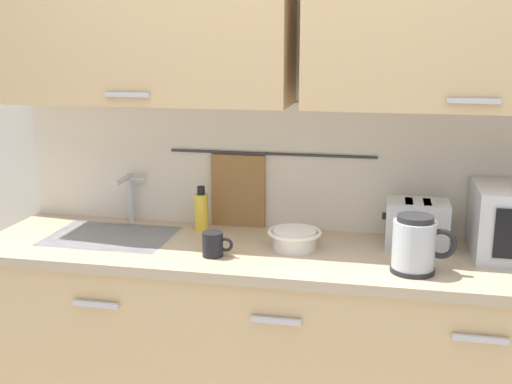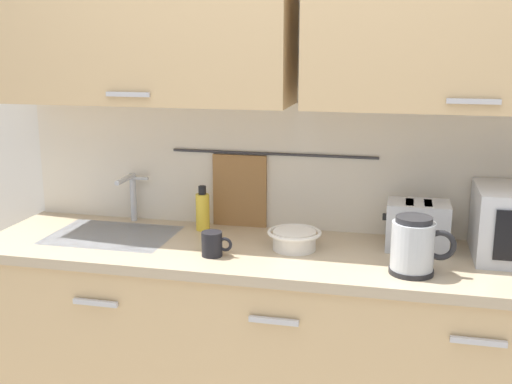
{
  "view_description": "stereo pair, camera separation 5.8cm",
  "coord_description": "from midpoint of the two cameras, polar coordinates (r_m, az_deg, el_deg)",
  "views": [
    {
      "loc": [
        0.35,
        -2.02,
        1.7
      ],
      "look_at": [
        -0.14,
        0.33,
        1.12
      ],
      "focal_mm": 43.84,
      "sensor_mm": 36.0,
      "label": 1
    },
    {
      "loc": [
        0.4,
        -2.01,
        1.7
      ],
      "look_at": [
        -0.14,
        0.33,
        1.12
      ],
      "focal_mm": 43.84,
      "sensor_mm": 36.0,
      "label": 2
    }
  ],
  "objects": [
    {
      "name": "electric_kettle",
      "position": [
        2.27,
        14.92,
        -4.8
      ],
      "size": [
        0.23,
        0.16,
        0.21
      ],
      "color": "black",
      "rests_on": "counter_unit"
    },
    {
      "name": "toaster",
      "position": [
        2.54,
        15.15,
        -2.97
      ],
      "size": [
        0.26,
        0.17,
        0.19
      ],
      "color": "#B7BABF",
      "rests_on": "counter_unit"
    },
    {
      "name": "mug_near_sink",
      "position": [
        2.39,
        -3.28,
        -4.75
      ],
      "size": [
        0.12,
        0.08,
        0.09
      ],
      "color": "black",
      "rests_on": "counter_unit"
    },
    {
      "name": "back_wall_assembly",
      "position": [
        2.58,
        4.86,
        9.57
      ],
      "size": [
        3.7,
        0.41,
        2.5
      ],
      "color": "silver",
      "rests_on": "ground"
    },
    {
      "name": "dish_soap_bottle",
      "position": [
        2.71,
        -4.28,
        -1.71
      ],
      "size": [
        0.06,
        0.06,
        0.2
      ],
      "color": "yellow",
      "rests_on": "counter_unit"
    },
    {
      "name": "counter_unit",
      "position": [
        2.66,
        3.41,
        -14.37
      ],
      "size": [
        2.53,
        0.64,
        0.9
      ],
      "color": "tan",
      "rests_on": "ground"
    },
    {
      "name": "sink_faucet",
      "position": [
        2.86,
        -10.75,
        0.09
      ],
      "size": [
        0.09,
        0.17,
        0.22
      ],
      "color": "#B2B5BA",
      "rests_on": "counter_unit"
    },
    {
      "name": "mixing_bowl",
      "position": [
        2.47,
        4.2,
        -4.25
      ],
      "size": [
        0.21,
        0.21,
        0.08
      ],
      "color": "silver",
      "rests_on": "counter_unit"
    }
  ]
}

